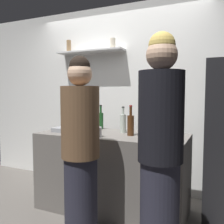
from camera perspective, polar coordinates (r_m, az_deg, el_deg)
back_wall_assembly at (r=3.59m, az=1.67°, el=3.45°), size 4.80×0.32×2.60m
counter at (r=2.94m, az=0.00°, el=-13.72°), size 1.70×0.73×0.90m
baking_pan at (r=3.01m, az=-10.04°, el=-4.06°), size 0.34×0.24×0.05m
utensil_holder at (r=2.61m, az=-3.71°, el=-4.64°), size 0.12×0.12×0.22m
wine_bottle_amber_glass at (r=2.70m, az=4.36°, el=-2.87°), size 0.07×0.07×0.33m
wine_bottle_green_glass at (r=3.19m, az=-2.63°, el=-1.86°), size 0.07×0.07×0.31m
wine_bottle_pale_glass at (r=2.88m, az=2.58°, el=-2.51°), size 0.07×0.07×0.31m
water_bottle_plastic at (r=2.60m, az=7.48°, el=-3.71°), size 0.08×0.08×0.23m
person_brown_jacket at (r=2.23m, az=-7.32°, el=-9.32°), size 0.34×0.34×1.69m
person_blonde at (r=1.91m, az=11.16°, el=-9.47°), size 0.34×0.34×1.81m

